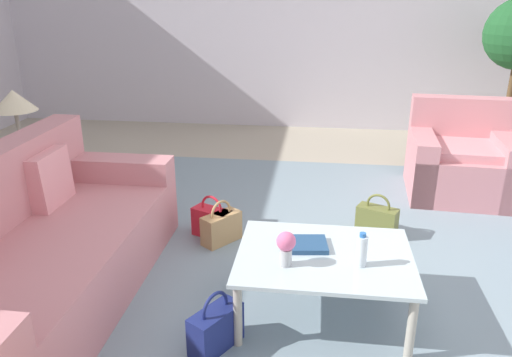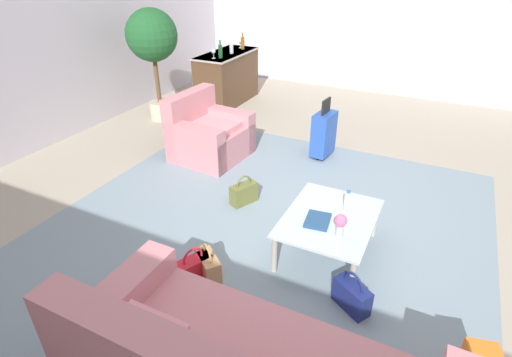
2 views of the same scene
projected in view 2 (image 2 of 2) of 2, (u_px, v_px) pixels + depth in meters
The scene contains 23 objects.
ground_plane at pixel (293, 218), 4.39m from camera, with size 12.00×12.00×0.00m, color #A89E89.
wall_back at pixel (8, 40), 5.19m from camera, with size 10.24×0.12×3.10m, color silver.
wall_right at pixel (395, 13), 7.58m from camera, with size 0.12×8.00×3.10m, color silver.
area_rug at pixel (253, 243), 4.00m from camera, with size 5.20×4.40×0.01m, color gray.
armchair at pixel (207, 136), 5.59m from camera, with size 1.01×0.95×0.90m.
coffee_table at pixel (329, 221), 3.70m from camera, with size 1.03×0.80×0.42m.
water_bottle at pixel (347, 201), 3.75m from camera, with size 0.06×0.06×0.20m.
coffee_table_book at pixel (318, 220), 3.61m from camera, with size 0.27×0.21×0.03m, color navy.
flower_vase at pixel (341, 223), 3.39m from camera, with size 0.11×0.11×0.21m.
bar_console at pixel (227, 77), 7.57m from camera, with size 1.45×0.66×0.94m.
wine_glass_leftmost at pixel (213, 52), 6.90m from camera, with size 0.08×0.08×0.15m.
wine_glass_left_of_centre at pixel (220, 48), 7.18m from camera, with size 0.08×0.08×0.15m.
wine_glass_right_of_centre at pixel (231, 45), 7.42m from camera, with size 0.08×0.08×0.15m.
wine_glass_rightmost at pixel (240, 42), 7.67m from camera, with size 0.08×0.08×0.15m.
wine_bottle_green at pixel (220, 51), 6.92m from camera, with size 0.07×0.07×0.30m.
wine_bottle_clear at pixel (231, 47), 7.23m from camera, with size 0.07×0.07×0.30m.
wine_bottle_amber at pixel (243, 43), 7.56m from camera, with size 0.07×0.07×0.30m.
suitcase_blue at pixel (324, 133), 5.54m from camera, with size 0.42×0.26×0.85m.
handbag_tan at pixel (208, 266), 3.53m from camera, with size 0.31×0.34×0.36m.
handbag_navy at pixel (352, 296), 3.22m from camera, with size 0.29×0.35×0.36m.
handbag_red at pixel (194, 269), 3.49m from camera, with size 0.35×0.26×0.36m.
handbag_olive at pixel (244, 193), 4.59m from camera, with size 0.35×0.26×0.36m.
potted_ficus at pixel (152, 41), 6.38m from camera, with size 0.82×0.82×1.82m.
Camera 2 is at (-3.42, -1.23, 2.54)m, focal length 28.00 mm.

